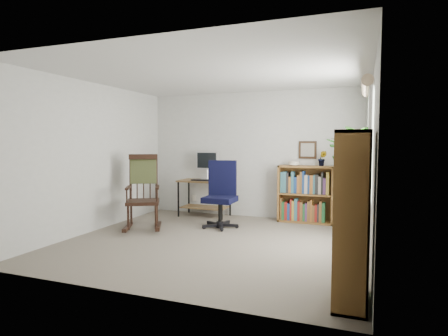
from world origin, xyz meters
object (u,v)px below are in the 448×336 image
at_px(office_chair, 220,194).
at_px(low_bookshelf, 306,194).
at_px(tall_bookshelf, 352,218).
at_px(desk, 204,198).
at_px(rocking_chair, 143,191).

relative_size(office_chair, low_bookshelf, 1.12).
xyz_separation_m(office_chair, tall_bookshelf, (2.18, -2.34, 0.20)).
xyz_separation_m(low_bookshelf, tall_bookshelf, (0.89, -3.27, 0.26)).
xyz_separation_m(desk, rocking_chair, (-0.51, -1.37, 0.28)).
relative_size(desk, low_bookshelf, 0.96).
bearing_deg(desk, office_chair, -51.84).
height_order(desk, low_bookshelf, low_bookshelf).
xyz_separation_m(desk, office_chair, (0.64, -0.82, 0.22)).
distance_m(office_chair, tall_bookshelf, 3.20).
distance_m(office_chair, low_bookshelf, 1.60).
distance_m(low_bookshelf, tall_bookshelf, 3.40).
bearing_deg(low_bookshelf, desk, -176.45).
bearing_deg(low_bookshelf, rocking_chair, -148.70).
xyz_separation_m(office_chair, low_bookshelf, (1.29, 0.94, -0.06)).
relative_size(low_bookshelf, tall_bookshelf, 0.66).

